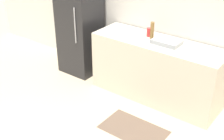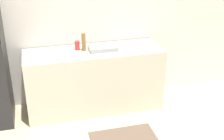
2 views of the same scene
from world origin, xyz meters
The scene contains 7 objects.
wall_back centered at (0.00, 3.33, 1.30)m, with size 8.00×0.06×2.60m, color white.
refrigerator centered at (-1.39, 2.96, 0.84)m, with size 0.64×0.60×1.68m.
counter centered at (0.12, 2.96, 0.47)m, with size 1.99×0.63×0.93m, color beige.
sink_basin centered at (0.26, 2.96, 0.96)m, with size 0.40×0.27×0.06m, color #9EA3A8.
bottle_tall centered at (-0.01, 3.00, 1.06)m, with size 0.06×0.06×0.26m, color olive.
bottle_short centered at (-0.10, 3.06, 0.99)m, with size 0.07×0.07×0.13m, color red.
kitchen_rug centered at (0.32, 2.07, 0.00)m, with size 0.87×0.52×0.01m, color brown.
Camera 1 is at (2.09, -0.75, 2.67)m, focal length 50.00 mm.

